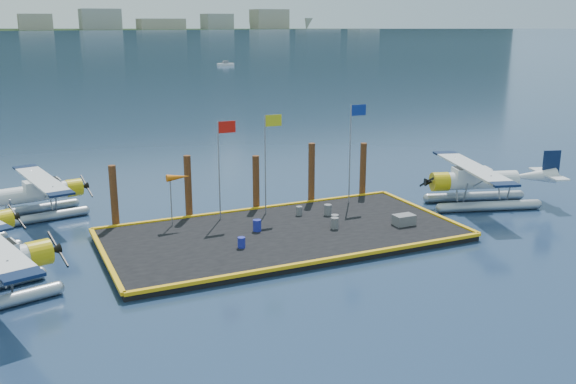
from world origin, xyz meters
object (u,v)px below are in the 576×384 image
object	(u,v)px
seaplane_d	(477,183)
piling_4	(363,171)
drum_3	(241,242)
flagpole_red	(222,155)
drum_2	(335,220)
piling_2	(256,185)
drum_0	(257,225)
drum_5	(299,211)
drum_1	(335,223)
drum_4	(328,210)
flagpole_blue	(353,139)
crate	(404,220)
flagpole_yellow	(268,149)
piling_1	(188,189)
piling_3	(311,175)
piling_0	(114,199)
seaplane_c	(37,196)
windsock	(178,178)

from	to	relation	value
seaplane_d	piling_4	world-z (taller)	piling_4
drum_3	flagpole_red	bearing A→B (deg)	81.32
flagpole_red	piling_4	bearing A→B (deg)	8.43
drum_2	piling_2	size ratio (longest dim) A/B	0.17
drum_0	drum_5	size ratio (longest dim) A/B	1.22
piling_2	drum_1	bearing A→B (deg)	-67.61
drum_4	flagpole_red	size ratio (longest dim) A/B	0.11
drum_3	flagpole_red	xyz separation A→B (m)	(0.81, 5.29, 3.71)
flagpole_blue	flagpole_red	bearing A→B (deg)	180.00
drum_2	piling_4	world-z (taller)	piling_4
drum_3	crate	xyz separation A→B (m)	(10.18, -0.27, 0.02)
drum_3	flagpole_yellow	size ratio (longest dim) A/B	0.09
seaplane_d	piling_1	size ratio (longest dim) A/B	2.47
drum_1	piling_3	bearing A→B (deg)	76.11
drum_0	drum_3	bearing A→B (deg)	-128.56
drum_2	flagpole_red	xyz separation A→B (m)	(-5.59, 3.94, 3.67)
drum_2	piling_0	distance (m)	13.09
flagpole_red	piling_2	world-z (taller)	flagpole_red
flagpole_red	piling_2	distance (m)	4.07
seaplane_d	piling_2	xyz separation A→B (m)	(-14.06, 4.69, 0.29)
drum_2	drum_3	bearing A→B (deg)	-168.07
seaplane_c	drum_0	bearing A→B (deg)	39.86
piling_4	drum_5	bearing A→B (deg)	-155.93
drum_3	piling_3	distance (m)	10.36
seaplane_c	drum_4	size ratio (longest dim) A/B	14.26
piling_2	piling_4	distance (m)	8.00
piling_1	drum_5	bearing A→B (deg)	-23.94
drum_1	drum_2	size ratio (longest dim) A/B	1.01
crate	piling_2	distance (m)	9.80
drum_4	windsock	size ratio (longest dim) A/B	0.21
seaplane_d	windsock	bearing A→B (deg)	97.46
drum_5	piling_1	xyz separation A→B (m)	(-6.27, 2.78, 1.42)
drum_1	flagpole_red	distance (m)	7.84
drum_3	piling_0	distance (m)	8.85
flagpole_red	piling_1	distance (m)	3.28
drum_0	seaplane_d	bearing A→B (deg)	-0.24
drum_4	piling_3	bearing A→B (deg)	80.44
drum_5	piling_4	size ratio (longest dim) A/B	0.14
drum_4	piling_2	bearing A→B (deg)	134.34
piling_1	windsock	bearing A→B (deg)	-122.66
windsock	piling_4	world-z (taller)	piling_4
drum_1	flagpole_blue	distance (m)	7.02
seaplane_c	drum_1	world-z (taller)	seaplane_c
crate	piling_4	size ratio (longest dim) A/B	0.31
drum_0	piling_2	size ratio (longest dim) A/B	0.18
crate	drum_0	bearing A→B (deg)	163.17
drum_5	drum_4	bearing A→B (deg)	-23.31
flagpole_yellow	drum_4	bearing A→B (deg)	-30.50
drum_1	piling_1	world-z (taller)	piling_1
drum_2	windsock	world-z (taller)	windsock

